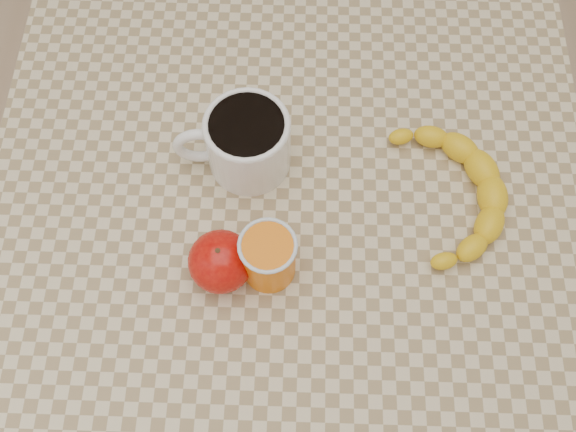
{
  "coord_description": "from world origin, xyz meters",
  "views": [
    {
      "loc": [
        0.01,
        -0.33,
        1.5
      ],
      "look_at": [
        0.0,
        0.0,
        0.77
      ],
      "focal_mm": 40.0,
      "sensor_mm": 36.0,
      "label": 1
    }
  ],
  "objects_px": {
    "apple": "(221,262)",
    "banana": "(451,193)",
    "coffee_mug": "(246,141)",
    "table": "(288,247)",
    "orange_juice_glass": "(268,257)"
  },
  "relations": [
    {
      "from": "orange_juice_glass",
      "to": "apple",
      "type": "relative_size",
      "value": 0.84
    },
    {
      "from": "table",
      "to": "coffee_mug",
      "type": "bearing_deg",
      "value": 122.35
    },
    {
      "from": "coffee_mug",
      "to": "apple",
      "type": "height_order",
      "value": "coffee_mug"
    },
    {
      "from": "apple",
      "to": "banana",
      "type": "bearing_deg",
      "value": 20.68
    },
    {
      "from": "coffee_mug",
      "to": "table",
      "type": "bearing_deg",
      "value": -57.65
    },
    {
      "from": "table",
      "to": "banana",
      "type": "bearing_deg",
      "value": 10.58
    },
    {
      "from": "apple",
      "to": "banana",
      "type": "relative_size",
      "value": 0.38
    },
    {
      "from": "orange_juice_glass",
      "to": "banana",
      "type": "relative_size",
      "value": 0.32
    },
    {
      "from": "coffee_mug",
      "to": "banana",
      "type": "distance_m",
      "value": 0.27
    },
    {
      "from": "table",
      "to": "orange_juice_glass",
      "type": "xyz_separation_m",
      "value": [
        -0.02,
        -0.06,
        0.13
      ]
    },
    {
      "from": "table",
      "to": "banana",
      "type": "height_order",
      "value": "banana"
    },
    {
      "from": "coffee_mug",
      "to": "orange_juice_glass",
      "type": "distance_m",
      "value": 0.16
    },
    {
      "from": "table",
      "to": "coffee_mug",
      "type": "relative_size",
      "value": 5.14
    },
    {
      "from": "orange_juice_glass",
      "to": "apple",
      "type": "height_order",
      "value": "orange_juice_glass"
    },
    {
      "from": "coffee_mug",
      "to": "orange_juice_glass",
      "type": "height_order",
      "value": "coffee_mug"
    }
  ]
}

